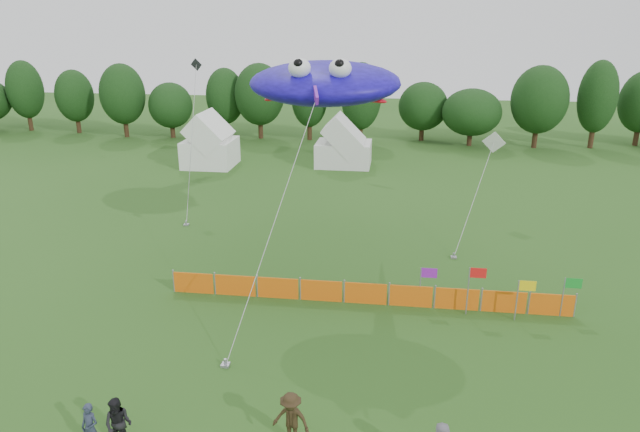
# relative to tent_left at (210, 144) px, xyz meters

# --- Properties ---
(treeline) EXTENTS (104.57, 8.78, 8.36)m
(treeline) POSITION_rel_tent_left_xyz_m (14.86, 11.98, 2.29)
(treeline) COLOR #382314
(treeline) RESTS_ON ground
(tent_left) EXTENTS (4.26, 4.26, 3.76)m
(tent_left) POSITION_rel_tent_left_xyz_m (0.00, 0.00, 0.00)
(tent_left) COLOR white
(tent_left) RESTS_ON ground
(tent_right) EXTENTS (4.77, 3.82, 3.37)m
(tent_right) POSITION_rel_tent_left_xyz_m (11.45, 1.64, -0.20)
(tent_right) COLOR silver
(tent_right) RESTS_ON ground
(barrier_fence) EXTENTS (17.90, 0.06, 1.00)m
(barrier_fence) POSITION_rel_tent_left_xyz_m (14.87, -23.72, -1.40)
(barrier_fence) COLOR #DE5B0C
(barrier_fence) RESTS_ON ground
(flag_row) EXTENTS (6.73, 0.72, 2.20)m
(flag_row) POSITION_rel_tent_left_xyz_m (20.38, -23.97, -0.58)
(flag_row) COLOR gray
(flag_row) RESTS_ON ground
(spectator_a) EXTENTS (0.63, 0.48, 1.56)m
(spectator_a) POSITION_rel_tent_left_xyz_m (7.40, -34.00, -1.12)
(spectator_a) COLOR #272F41
(spectator_a) RESTS_ON ground
(spectator_b) EXTENTS (0.87, 0.70, 1.72)m
(spectator_b) POSITION_rel_tent_left_xyz_m (8.21, -33.86, -1.04)
(spectator_b) COLOR black
(spectator_b) RESTS_ON ground
(spectator_c) EXTENTS (1.27, 0.89, 1.79)m
(spectator_c) POSITION_rel_tent_left_xyz_m (13.21, -33.01, -1.00)
(spectator_c) COLOR #2F2313
(spectator_c) RESTS_ON ground
(stingray_kite) EXTENTS (7.29, 17.26, 10.67)m
(stingray_kite) POSITION_rel_tent_left_xyz_m (12.71, -20.75, 7.53)
(stingray_kite) COLOR #200ECF
(stingray_kite) RESTS_ON ground
(small_kite_white) EXTENTS (3.64, 8.07, 5.51)m
(small_kite_white) POSITION_rel_tent_left_xyz_m (21.41, -11.94, 1.83)
(small_kite_white) COLOR silver
(small_kite_white) RESTS_ON ground
(small_kite_dark) EXTENTS (1.39, 6.37, 9.66)m
(small_kite_dark) POSITION_rel_tent_left_xyz_m (2.77, -11.37, 3.52)
(small_kite_dark) COLOR black
(small_kite_dark) RESTS_ON ground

